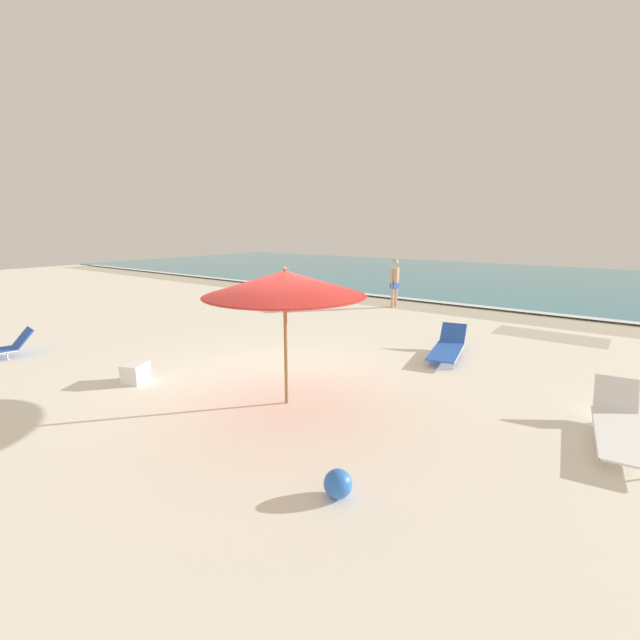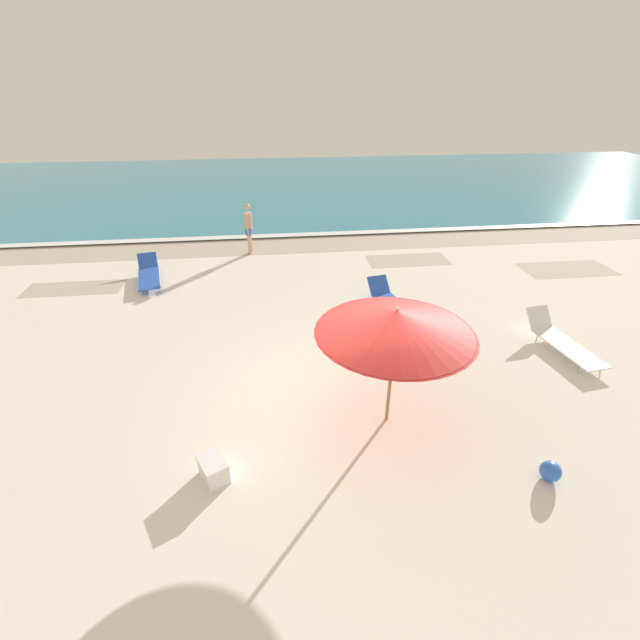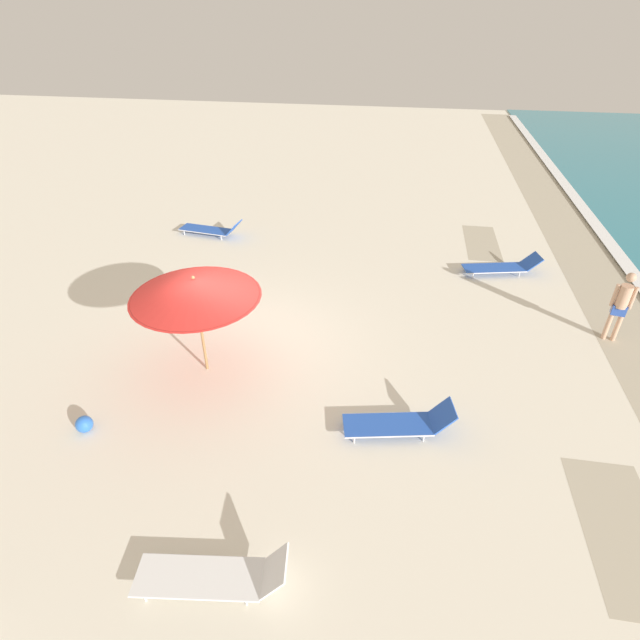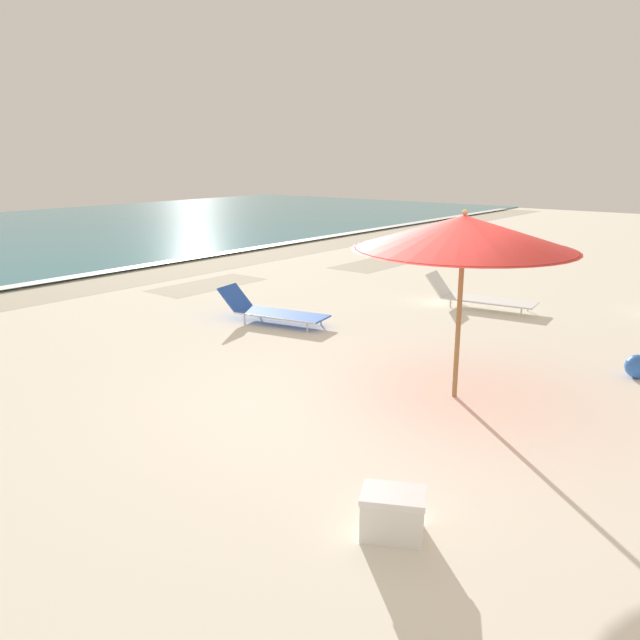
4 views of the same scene
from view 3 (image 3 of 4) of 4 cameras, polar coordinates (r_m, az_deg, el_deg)
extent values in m
cube|color=silver|center=(11.73, -8.76, -3.55)|extent=(60.00, 60.00, 0.16)
cube|color=#B8AE96|center=(17.45, 17.97, 8.43)|extent=(2.78, 1.05, 0.00)
cube|color=#B8AE96|center=(9.47, 31.37, -19.98)|extent=(2.76, 1.21, 0.00)
cylinder|color=#9E7547|center=(10.65, -13.41, -1.15)|extent=(0.06, 0.06, 2.03)
cone|color=red|center=(10.13, -14.14, 3.60)|extent=(2.61, 2.61, 0.40)
cylinder|color=#A4221E|center=(10.22, -14.00, 2.68)|extent=(2.54, 2.54, 0.01)
sphere|color=#9E7547|center=(10.02, -14.32, 4.73)|extent=(0.07, 0.07, 0.07)
cube|color=blue|center=(15.46, 19.24, 5.64)|extent=(0.98, 1.84, 0.03)
cylinder|color=silver|center=(15.71, 18.87, 6.16)|extent=(0.43, 1.71, 0.03)
cylinder|color=silver|center=(15.22, 19.62, 5.11)|extent=(0.43, 1.71, 0.03)
cube|color=blue|center=(15.83, 23.01, 6.19)|extent=(0.66, 0.56, 0.38)
cylinder|color=silver|center=(15.47, 16.50, 5.77)|extent=(0.03, 0.03, 0.16)
cylinder|color=silver|center=(15.05, 17.08, 4.87)|extent=(0.03, 0.03, 0.16)
cylinder|color=silver|center=(15.98, 21.14, 5.76)|extent=(0.03, 0.03, 0.16)
cylinder|color=silver|center=(15.57, 21.82, 4.88)|extent=(0.03, 0.03, 0.16)
cube|color=white|center=(7.88, -13.66, -26.63)|extent=(0.82, 1.82, 0.03)
cylinder|color=silver|center=(8.02, -13.10, -24.81)|extent=(0.25, 1.75, 0.03)
cylinder|color=silver|center=(7.74, -14.25, -28.52)|extent=(0.25, 1.75, 0.03)
cube|color=white|center=(7.52, -5.24, -26.66)|extent=(0.62, 0.44, 0.45)
cylinder|color=silver|center=(8.26, -18.15, -24.74)|extent=(0.03, 0.03, 0.16)
cylinder|color=silver|center=(8.03, -19.37, -27.74)|extent=(0.03, 0.03, 0.16)
cylinder|color=silver|center=(7.95, -7.78, -25.98)|extent=(0.03, 0.03, 0.16)
cylinder|color=silver|center=(7.71, -8.43, -29.22)|extent=(0.03, 0.03, 0.16)
cube|color=blue|center=(9.54, 7.70, -11.78)|extent=(0.91, 1.72, 0.03)
cylinder|color=silver|center=(9.75, 7.44, -10.53)|extent=(0.35, 1.61, 0.03)
cylinder|color=silver|center=(9.33, 7.98, -13.07)|extent=(0.35, 1.61, 0.03)
cube|color=blue|center=(9.61, 13.81, -10.55)|extent=(0.64, 0.50, 0.42)
cylinder|color=silver|center=(9.71, 3.65, -11.28)|extent=(0.03, 0.03, 0.16)
cylinder|color=silver|center=(9.35, 3.93, -13.47)|extent=(0.03, 0.03, 0.16)
cylinder|color=silver|center=(9.90, 11.14, -10.91)|extent=(0.03, 0.03, 0.16)
cylinder|color=silver|center=(9.55, 11.76, -13.03)|extent=(0.03, 0.03, 0.16)
cube|color=blue|center=(17.59, -12.92, 10.04)|extent=(0.84, 1.84, 0.03)
cylinder|color=silver|center=(17.82, -12.46, 10.41)|extent=(0.28, 1.76, 0.03)
cylinder|color=silver|center=(17.35, -13.39, 9.65)|extent=(0.28, 1.76, 0.03)
cube|color=blue|center=(17.02, -9.80, 10.36)|extent=(0.62, 0.47, 0.43)
cylinder|color=silver|center=(18.16, -14.44, 10.25)|extent=(0.03, 0.03, 0.16)
cylinder|color=silver|center=(17.77, -15.26, 9.61)|extent=(0.03, 0.03, 0.16)
cylinder|color=silver|center=(17.51, -10.47, 9.88)|extent=(0.03, 0.03, 0.16)
cylinder|color=silver|center=(17.10, -11.23, 9.21)|extent=(0.03, 0.03, 0.16)
cylinder|color=tan|center=(13.49, 30.93, -0.40)|extent=(0.11, 0.11, 0.90)
cylinder|color=tan|center=(13.44, 30.12, -0.24)|extent=(0.11, 0.11, 0.90)
cube|color=#2D51B2|center=(13.29, 30.97, 1.01)|extent=(0.24, 0.33, 0.24)
cylinder|color=tan|center=(13.14, 31.41, 2.31)|extent=(0.27, 0.27, 0.55)
cylinder|color=tan|center=(13.18, 32.17, 2.13)|extent=(0.08, 0.08, 0.55)
cylinder|color=tan|center=(13.10, 30.63, 2.46)|extent=(0.08, 0.08, 0.55)
sphere|color=tan|center=(12.93, 32.03, 4.15)|extent=(0.21, 0.21, 0.21)
sphere|color=blue|center=(10.46, -25.34, -10.70)|extent=(0.32, 0.32, 0.32)
cube|color=white|center=(13.75, -12.35, 3.21)|extent=(0.52, 0.58, 0.32)
cube|color=white|center=(13.66, -12.45, 3.88)|extent=(0.54, 0.61, 0.05)
camera|label=1|loc=(10.37, -52.33, -3.35)|focal=24.00mm
camera|label=2|loc=(13.86, -37.01, 20.96)|focal=24.00mm
camera|label=4|loc=(16.80, -16.55, 18.25)|focal=35.00mm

